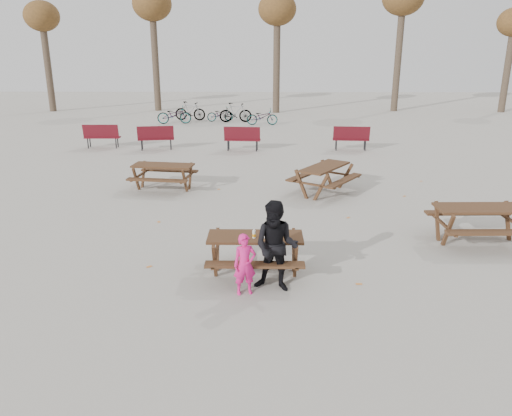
{
  "coord_description": "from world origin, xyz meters",
  "views": [
    {
      "loc": [
        0.13,
        -8.78,
        4.18
      ],
      "look_at": [
        0.0,
        1.0,
        1.0
      ],
      "focal_mm": 35.0,
      "sensor_mm": 36.0,
      "label": 1
    }
  ],
  "objects_px": {
    "main_picnic_table": "(255,245)",
    "picnic_table_far": "(324,180)",
    "child": "(245,265)",
    "food_tray": "(266,236)",
    "picnic_table_east": "(479,225)",
    "picnic_table_north": "(164,177)",
    "adult": "(276,247)",
    "soda_bottle": "(254,234)"
  },
  "relations": [
    {
      "from": "picnic_table_north",
      "to": "picnic_table_far",
      "type": "xyz_separation_m",
      "value": [
        4.84,
        -0.31,
        0.02
      ]
    },
    {
      "from": "main_picnic_table",
      "to": "soda_bottle",
      "type": "bearing_deg",
      "value": -100.05
    },
    {
      "from": "main_picnic_table",
      "to": "child",
      "type": "bearing_deg",
      "value": -101.66
    },
    {
      "from": "soda_bottle",
      "to": "picnic_table_east",
      "type": "distance_m",
      "value": 5.27
    },
    {
      "from": "child",
      "to": "adult",
      "type": "relative_size",
      "value": 0.67
    },
    {
      "from": "adult",
      "to": "picnic_table_far",
      "type": "distance_m",
      "value": 6.44
    },
    {
      "from": "main_picnic_table",
      "to": "soda_bottle",
      "type": "relative_size",
      "value": 10.59
    },
    {
      "from": "picnic_table_east",
      "to": "picnic_table_north",
      "type": "distance_m",
      "value": 8.87
    },
    {
      "from": "soda_bottle",
      "to": "picnic_table_north",
      "type": "height_order",
      "value": "soda_bottle"
    },
    {
      "from": "child",
      "to": "picnic_table_east",
      "type": "distance_m",
      "value": 5.67
    },
    {
      "from": "food_tray",
      "to": "picnic_table_north",
      "type": "height_order",
      "value": "food_tray"
    },
    {
      "from": "picnic_table_east",
      "to": "picnic_table_far",
      "type": "bearing_deg",
      "value": 125.62
    },
    {
      "from": "food_tray",
      "to": "picnic_table_far",
      "type": "bearing_deg",
      "value": 72.71
    },
    {
      "from": "soda_bottle",
      "to": "adult",
      "type": "xyz_separation_m",
      "value": [
        0.4,
        -0.54,
        -0.02
      ]
    },
    {
      "from": "main_picnic_table",
      "to": "picnic_table_north",
      "type": "relative_size",
      "value": 1.0
    },
    {
      "from": "adult",
      "to": "picnic_table_east",
      "type": "height_order",
      "value": "adult"
    },
    {
      "from": "food_tray",
      "to": "soda_bottle",
      "type": "distance_m",
      "value": 0.24
    },
    {
      "from": "food_tray",
      "to": "adult",
      "type": "xyz_separation_m",
      "value": [
        0.17,
        -0.59,
        0.04
      ]
    },
    {
      "from": "child",
      "to": "soda_bottle",
      "type": "bearing_deg",
      "value": 63.24
    },
    {
      "from": "soda_bottle",
      "to": "picnic_table_far",
      "type": "xyz_separation_m",
      "value": [
        1.98,
        5.68,
        -0.44
      ]
    },
    {
      "from": "picnic_table_north",
      "to": "picnic_table_east",
      "type": "bearing_deg",
      "value": -20.71
    },
    {
      "from": "soda_bottle",
      "to": "child",
      "type": "xyz_separation_m",
      "value": [
        -0.15,
        -0.71,
        -0.29
      ]
    },
    {
      "from": "picnic_table_east",
      "to": "picnic_table_far",
      "type": "relative_size",
      "value": 1.01
    },
    {
      "from": "food_tray",
      "to": "picnic_table_far",
      "type": "relative_size",
      "value": 0.09
    },
    {
      "from": "picnic_table_north",
      "to": "child",
      "type": "bearing_deg",
      "value": -60.29
    },
    {
      "from": "food_tray",
      "to": "adult",
      "type": "height_order",
      "value": "adult"
    },
    {
      "from": "food_tray",
      "to": "picnic_table_north",
      "type": "distance_m",
      "value": 6.71
    },
    {
      "from": "child",
      "to": "picnic_table_far",
      "type": "bearing_deg",
      "value": 56.73
    },
    {
      "from": "child",
      "to": "picnic_table_east",
      "type": "relative_size",
      "value": 0.58
    },
    {
      "from": "soda_bottle",
      "to": "picnic_table_north",
      "type": "relative_size",
      "value": 0.09
    },
    {
      "from": "picnic_table_far",
      "to": "food_tray",
      "type": "bearing_deg",
      "value": -163.01
    },
    {
      "from": "food_tray",
      "to": "child",
      "type": "relative_size",
      "value": 0.16
    },
    {
      "from": "picnic_table_east",
      "to": "picnic_table_far",
      "type": "height_order",
      "value": "picnic_table_east"
    },
    {
      "from": "food_tray",
      "to": "picnic_table_east",
      "type": "distance_m",
      "value": 5.04
    },
    {
      "from": "food_tray",
      "to": "soda_bottle",
      "type": "height_order",
      "value": "soda_bottle"
    },
    {
      "from": "main_picnic_table",
      "to": "soda_bottle",
      "type": "distance_m",
      "value": 0.29
    },
    {
      "from": "main_picnic_table",
      "to": "adult",
      "type": "relative_size",
      "value": 1.09
    },
    {
      "from": "food_tray",
      "to": "picnic_table_east",
      "type": "height_order",
      "value": "picnic_table_east"
    },
    {
      "from": "adult",
      "to": "picnic_table_far",
      "type": "height_order",
      "value": "adult"
    },
    {
      "from": "main_picnic_table",
      "to": "adult",
      "type": "height_order",
      "value": "adult"
    },
    {
      "from": "main_picnic_table",
      "to": "picnic_table_far",
      "type": "xyz_separation_m",
      "value": [
        1.96,
        5.56,
        -0.18
      ]
    },
    {
      "from": "main_picnic_table",
      "to": "picnic_table_north",
      "type": "distance_m",
      "value": 6.54
    }
  ]
}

